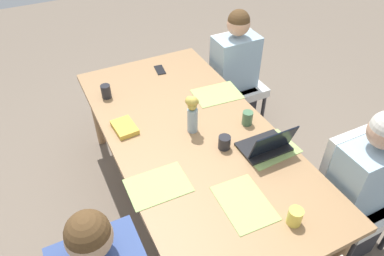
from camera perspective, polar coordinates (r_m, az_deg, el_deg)
name	(u,v)px	position (r m, az deg, el deg)	size (l,w,h in m)	color
ground_plane	(192,201)	(3.00, 0.00, -11.52)	(10.00, 10.00, 0.00)	#756656
dining_table	(192,141)	(2.51, 0.00, -2.01)	(2.22, 1.09, 0.74)	#9E754C
chair_near_left_near	(235,76)	(3.53, 6.82, 8.23)	(0.44, 0.44, 0.90)	silver
person_near_left_near	(234,79)	(3.43, 6.65, 7.79)	(0.36, 0.40, 1.19)	#2D2D33
chair_near_left_far	(353,187)	(2.67, 24.27, -8.53)	(0.44, 0.44, 0.90)	silver
person_near_left_far	(356,195)	(2.59, 24.67, -9.70)	(0.36, 0.40, 1.19)	#2D2D33
flower_vase	(192,112)	(2.38, 0.06, 2.60)	(0.08, 0.09, 0.29)	#8EA8B7
placemat_near_left_near	(217,94)	(2.84, 4.00, 5.42)	(0.36, 0.26, 0.00)	#9EBC66
placemat_head_left_left_mid	(244,203)	(2.07, 8.27, -11.74)	(0.36, 0.26, 0.00)	#9EBC66
placemat_near_left_far	(269,149)	(2.40, 12.11, -3.25)	(0.36, 0.26, 0.00)	#9EBC66
placemat_far_right_near	(158,185)	(2.14, -5.42, -9.08)	(0.36, 0.26, 0.00)	#9EBC66
laptop_near_left_far	(267,145)	(2.36, 11.77, -2.72)	(0.22, 0.32, 0.21)	black
coffee_mug_near_left	(247,118)	(2.54, 8.81, 1.58)	(0.07, 0.07, 0.10)	#47704C
coffee_mug_near_right	(224,142)	(2.34, 5.17, -2.30)	(0.08, 0.08, 0.09)	#232328
coffee_mug_centre_right	(295,217)	(2.01, 16.05, -13.38)	(0.08, 0.08, 0.10)	#DBC64C
coffee_mug_far_left	(106,91)	(2.85, -13.52, 5.68)	(0.07, 0.07, 0.11)	#232328
book_red_cover	(125,127)	(2.53, -10.67, 0.09)	(0.20, 0.14, 0.04)	gold
phone_black	(160,70)	(3.15, -5.14, 9.20)	(0.15, 0.07, 0.01)	black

